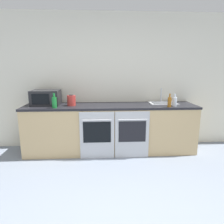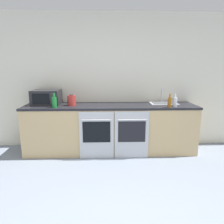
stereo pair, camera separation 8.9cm
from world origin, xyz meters
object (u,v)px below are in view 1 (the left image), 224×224
(bottle_clear, at_px, (175,101))
(bottle_amber, at_px, (169,102))
(oven_left, at_px, (97,135))
(sink, at_px, (163,103))
(oven_right, at_px, (132,135))
(kettle, at_px, (71,100))
(bottle_green, at_px, (54,102))
(microwave, at_px, (46,98))

(bottle_clear, distance_m, bottle_amber, 0.14)
(oven_left, bearing_deg, sink, 19.22)
(oven_left, distance_m, oven_right, 0.61)
(oven_right, distance_m, bottle_amber, 0.87)
(oven_left, distance_m, kettle, 0.79)
(kettle, bearing_deg, bottle_green, -142.26)
(oven_left, distance_m, bottle_clear, 1.50)
(oven_left, height_order, oven_right, same)
(oven_left, xyz_separation_m, bottle_green, (-0.72, 0.11, 0.57))
(bottle_green, bearing_deg, oven_left, -8.98)
(oven_left, bearing_deg, oven_right, 0.00)
(oven_left, xyz_separation_m, kettle, (-0.46, 0.32, 0.56))
(microwave, bearing_deg, oven_left, -24.03)
(oven_left, distance_m, sink, 1.43)
(bottle_green, distance_m, kettle, 0.33)
(bottle_green, distance_m, sink, 2.02)
(bottle_amber, bearing_deg, oven_right, -172.98)
(oven_right, bearing_deg, sink, 33.87)
(oven_right, bearing_deg, bottle_amber, 7.02)
(oven_left, bearing_deg, microwave, 155.97)
(bottle_clear, height_order, bottle_amber, bottle_amber)
(kettle, bearing_deg, microwave, 167.84)
(microwave, height_order, kettle, microwave)
(microwave, distance_m, bottle_green, 0.38)
(bottle_amber, distance_m, kettle, 1.75)
(bottle_green, bearing_deg, bottle_clear, 1.02)
(bottle_amber, relative_size, sink, 0.46)
(microwave, relative_size, bottle_amber, 2.12)
(kettle, bearing_deg, oven_left, -34.42)
(oven_right, height_order, microwave, microwave)
(oven_right, xyz_separation_m, sink, (0.66, 0.44, 0.48))
(bottle_amber, bearing_deg, kettle, 172.29)
(bottle_green, xyz_separation_m, sink, (1.99, 0.33, -0.08))
(bottle_green, relative_size, kettle, 1.27)
(oven_right, relative_size, microwave, 1.69)
(bottle_amber, bearing_deg, sink, 90.28)
(oven_right, bearing_deg, microwave, 164.87)
(microwave, bearing_deg, sink, 0.60)
(oven_right, distance_m, bottle_clear, 0.97)
(bottle_green, xyz_separation_m, kettle, (0.26, 0.20, -0.00))
(oven_right, distance_m, microwave, 1.71)
(oven_right, distance_m, kettle, 1.25)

